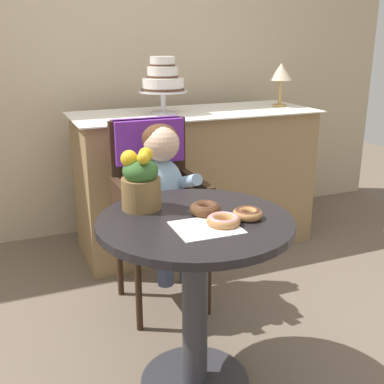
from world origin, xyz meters
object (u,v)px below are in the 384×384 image
object	(u,v)px
table_lamp	(281,74)
donut_front	(205,208)
cafe_table	(195,271)
tiered_cake_stand	(163,80)
seated_child	(164,184)
donut_mid	(223,220)
flower_vase	(140,181)
donut_side	(248,213)
wicker_chair	(154,183)

from	to	relation	value
table_lamp	donut_front	bearing A→B (deg)	-131.28
cafe_table	tiered_cake_stand	xyz separation A→B (m)	(0.34, 1.30, 0.59)
tiered_cake_stand	seated_child	bearing A→B (deg)	-109.24
donut_mid	table_lamp	distance (m)	1.82
flower_vase	cafe_table	bearing A→B (deg)	-50.22
cafe_table	donut_front	distance (m)	0.24
seated_child	flower_vase	size ratio (longest dim) A/B	3.07
flower_vase	table_lamp	distance (m)	1.75
cafe_table	tiered_cake_stand	world-z (taller)	tiered_cake_stand
cafe_table	donut_side	xyz separation A→B (m)	(0.18, -0.07, 0.23)
table_lamp	seated_child	bearing A→B (deg)	-146.25
wicker_chair	donut_front	distance (m)	0.71
wicker_chair	flower_vase	distance (m)	0.63
donut_front	donut_side	distance (m)	0.16
donut_front	tiered_cake_stand	xyz separation A→B (m)	(0.29, 1.27, 0.36)
seated_child	donut_side	distance (m)	0.65
cafe_table	donut_mid	bearing A→B (deg)	-55.80
donut_mid	wicker_chair	bearing A→B (deg)	88.87
table_lamp	donut_mid	bearing A→B (deg)	-128.32
wicker_chair	flower_vase	bearing A→B (deg)	-118.73
tiered_cake_stand	donut_mid	bearing A→B (deg)	-100.94
cafe_table	flower_vase	size ratio (longest dim) A/B	3.04
donut_mid	tiered_cake_stand	size ratio (longest dim) A/B	0.35
donut_side	seated_child	bearing A→B (deg)	98.25
wicker_chair	table_lamp	distance (m)	1.32
tiered_cake_stand	flower_vase	bearing A→B (deg)	-113.37
donut_side	flower_vase	size ratio (longest dim) A/B	0.46
seated_child	donut_front	bearing A→B (deg)	-93.27
cafe_table	tiered_cake_stand	distance (m)	1.47
seated_child	donut_mid	bearing A→B (deg)	-91.39
cafe_table	flower_vase	xyz separation A→B (m)	(-0.15, 0.18, 0.32)
tiered_cake_stand	table_lamp	distance (m)	0.83
cafe_table	seated_child	size ratio (longest dim) A/B	0.99
donut_side	flower_vase	xyz separation A→B (m)	(-0.32, 0.25, 0.09)
cafe_table	donut_side	size ratio (longest dim) A/B	6.62
table_lamp	tiered_cake_stand	bearing A→B (deg)	179.95
donut_side	cafe_table	bearing A→B (deg)	157.96
seated_child	wicker_chair	bearing A→B (deg)	90.00
donut_mid	tiered_cake_stand	world-z (taller)	tiered_cake_stand
donut_front	tiered_cake_stand	size ratio (longest dim) A/B	0.34
flower_vase	tiered_cake_stand	bearing A→B (deg)	66.63
seated_child	donut_side	world-z (taller)	seated_child
donut_front	donut_side	bearing A→B (deg)	-37.76
flower_vase	wicker_chair	bearing A→B (deg)	67.23
seated_child	donut_side	size ratio (longest dim) A/B	6.68
donut_mid	table_lamp	bearing A→B (deg)	51.68
seated_child	table_lamp	world-z (taller)	table_lamp
flower_vase	table_lamp	xyz separation A→B (m)	(1.32, 1.12, 0.29)
donut_mid	tiered_cake_stand	distance (m)	1.47
wicker_chair	tiered_cake_stand	xyz separation A→B (m)	(0.25, 0.57, 0.46)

